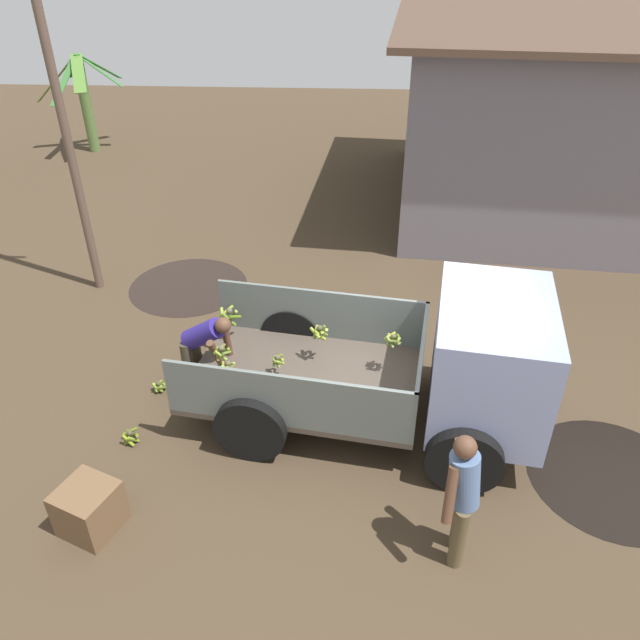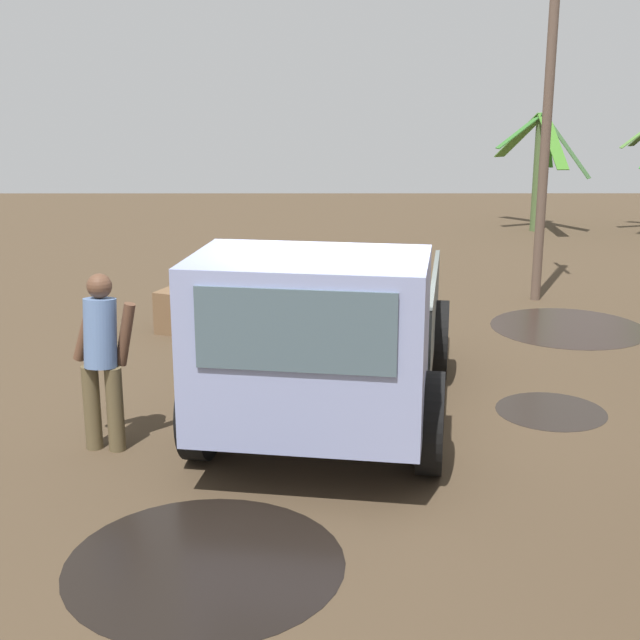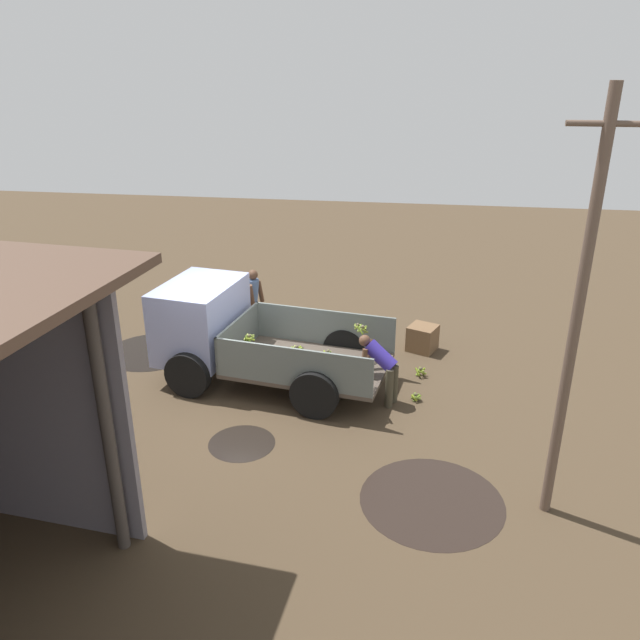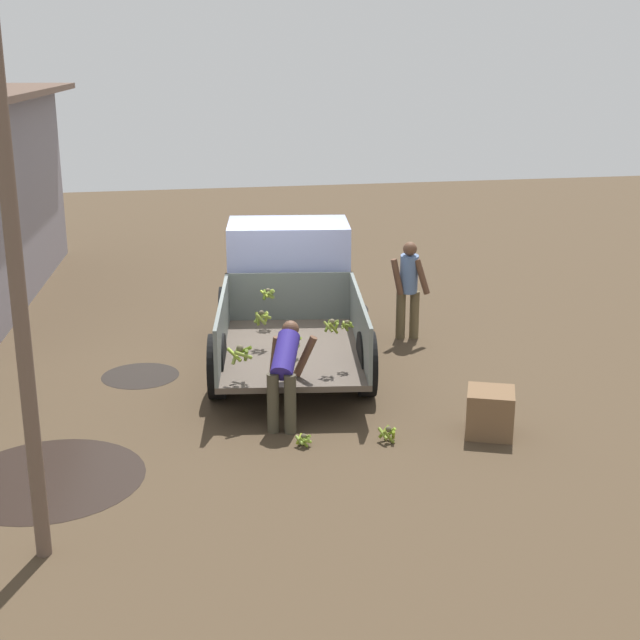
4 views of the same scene
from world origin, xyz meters
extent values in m
plane|color=#453625|center=(0.00, 0.00, 0.00)|extent=(36.00, 36.00, 0.00)
cylinder|color=black|center=(-3.67, 3.00, 0.00)|extent=(2.09, 2.09, 0.01)
cylinder|color=black|center=(2.39, -1.20, 0.00)|extent=(1.98, 1.98, 0.01)
cylinder|color=black|center=(-0.55, 1.97, 0.00)|extent=(1.12, 1.12, 0.01)
cube|color=#4D4238|center=(-1.33, -0.13, 0.49)|extent=(3.24, 2.40, 0.08)
cube|color=slate|center=(-1.19, 0.82, 0.90)|extent=(2.94, 0.51, 0.74)
cube|color=slate|center=(-1.48, -1.07, 0.90)|extent=(2.94, 0.51, 0.74)
cube|color=slate|center=(0.11, -0.35, 0.90)|extent=(0.35, 1.95, 0.74)
cube|color=#919CCB|center=(0.91, -0.48, 1.17)|extent=(1.60, 2.10, 1.46)
cube|color=#4C606B|center=(1.57, -0.58, 1.47)|extent=(0.27, 1.53, 0.64)
cylinder|color=black|center=(0.87, 0.56, 0.45)|extent=(0.91, 0.35, 0.89)
cylinder|color=black|center=(0.55, -1.45, 0.45)|extent=(0.91, 0.35, 0.89)
cylinder|color=black|center=(-1.62, 0.94, 0.45)|extent=(0.91, 0.35, 0.89)
cylinder|color=black|center=(-1.93, -1.06, 0.45)|extent=(0.91, 0.35, 0.89)
sphere|color=#4B4431|center=(-1.17, 0.26, 1.03)|extent=(0.08, 0.08, 0.08)
cylinder|color=olive|center=(-1.17, 0.20, 0.96)|extent=(0.17, 0.05, 0.16)
cylinder|color=#97A940|center=(-1.11, 0.24, 0.96)|extent=(0.10, 0.17, 0.16)
cylinder|color=#91AF3D|center=(-1.12, 0.30, 0.96)|extent=(0.13, 0.17, 0.16)
cylinder|color=olive|center=(-1.17, 0.32, 0.95)|extent=(0.16, 0.05, 0.17)
cylinder|color=olive|center=(-1.23, 0.28, 0.95)|extent=(0.09, 0.17, 0.17)
cylinder|color=olive|center=(-1.23, 0.21, 0.98)|extent=(0.17, 0.17, 0.11)
sphere|color=brown|center=(-2.33, -0.49, 1.20)|extent=(0.07, 0.07, 0.07)
cylinder|color=olive|center=(-2.26, -0.51, 1.15)|extent=(0.09, 0.18, 0.12)
cylinder|color=#5D7920|center=(-2.29, -0.44, 1.14)|extent=(0.14, 0.13, 0.14)
cylinder|color=olive|center=(-2.36, -0.43, 1.15)|extent=(0.16, 0.12, 0.13)
cylinder|color=olive|center=(-2.37, -0.50, 1.13)|extent=(0.06, 0.14, 0.16)
cylinder|color=#8AAD34|center=(-2.33, -0.55, 1.13)|extent=(0.16, 0.04, 0.15)
sphere|color=brown|center=(-2.46, 0.72, 0.96)|extent=(0.09, 0.09, 0.09)
cylinder|color=olive|center=(-2.56, 0.69, 0.91)|extent=(0.11, 0.24, 0.14)
cylinder|color=olive|center=(-2.46, 0.65, 0.87)|extent=(0.20, 0.05, 0.21)
cylinder|color=#5B781A|center=(-2.38, 0.67, 0.90)|extent=(0.16, 0.23, 0.15)
cylinder|color=olive|center=(-2.42, 0.77, 0.86)|extent=(0.17, 0.15, 0.22)
cylinder|color=#87A32B|center=(-2.52, 0.80, 0.90)|extent=(0.22, 0.18, 0.15)
sphere|color=brown|center=(-0.22, 0.03, 1.09)|extent=(0.07, 0.07, 0.07)
cylinder|color=#90A729|center=(-0.25, 0.09, 1.05)|extent=(0.16, 0.12, 0.10)
cylinder|color=olive|center=(-0.28, 0.04, 1.04)|extent=(0.05, 0.16, 0.13)
cylinder|color=olive|center=(-0.26, -0.01, 1.03)|extent=(0.13, 0.14, 0.14)
cylinder|color=olive|center=(-0.22, -0.04, 1.05)|extent=(0.17, 0.04, 0.09)
cylinder|color=olive|center=(-0.18, -0.02, 1.04)|extent=(0.15, 0.13, 0.13)
cylinder|color=olive|center=(-0.15, 0.01, 1.05)|extent=(0.08, 0.17, 0.10)
cylinder|color=olive|center=(-0.17, 0.06, 1.03)|extent=(0.11, 0.14, 0.15)
cylinder|color=olive|center=(-0.21, 0.08, 1.03)|extent=(0.15, 0.06, 0.15)
sphere|color=brown|center=(-2.21, -0.71, 1.14)|extent=(0.06, 0.06, 0.06)
cylinder|color=#9CAD49|center=(-2.19, -0.67, 1.10)|extent=(0.13, 0.08, 0.09)
cylinder|color=olive|center=(-2.24, -0.68, 1.09)|extent=(0.10, 0.10, 0.12)
cylinder|color=olive|center=(-2.26, -0.73, 1.11)|extent=(0.07, 0.14, 0.08)
cylinder|color=#7DA724|center=(-2.23, -0.77, 1.11)|extent=(0.14, 0.06, 0.08)
cylinder|color=olive|center=(-2.19, -0.74, 1.09)|extent=(0.10, 0.09, 0.12)
cylinder|color=olive|center=(-2.16, -0.71, 1.10)|extent=(0.05, 0.13, 0.09)
sphere|color=brown|center=(-1.70, -0.11, 0.81)|extent=(0.07, 0.07, 0.07)
cylinder|color=olive|center=(-1.74, -0.11, 0.75)|extent=(0.05, 0.13, 0.13)
cylinder|color=olive|center=(-1.71, -0.15, 0.74)|extent=(0.12, 0.07, 0.14)
cylinder|color=#7EA62A|center=(-1.66, -0.15, 0.76)|extent=(0.13, 0.12, 0.12)
cylinder|color=#97B02C|center=(-1.65, -0.09, 0.76)|extent=(0.08, 0.14, 0.12)
cylinder|color=olive|center=(-1.71, -0.05, 0.77)|extent=(0.15, 0.06, 0.09)
cube|color=slate|center=(4.79, 10.35, 1.87)|extent=(8.16, 0.86, 3.73)
cube|color=brown|center=(4.49, 7.16, 3.79)|extent=(9.63, 8.12, 0.12)
cylinder|color=#3F3833|center=(0.89, 10.52, 1.87)|extent=(0.16, 0.16, 3.73)
cylinder|color=#3F3833|center=(0.34, 4.52, 1.87)|extent=(0.16, 0.16, 3.73)
cylinder|color=brown|center=(-5.26, 2.92, 2.85)|extent=(0.14, 0.14, 5.71)
cylinder|color=#5A773C|center=(-8.02, 10.33, 1.24)|extent=(0.29, 0.29, 2.49)
cube|color=#397335|center=(-7.52, 10.43, 2.12)|extent=(1.05, 0.38, 0.86)
cube|color=#2C8429|center=(-7.67, 10.81, 2.14)|extent=(0.89, 1.10, 0.81)
cube|color=#2F6421|center=(-8.29, 10.74, 2.16)|extent=(0.76, 0.97, 0.76)
cube|color=#567335|center=(-8.66, 10.32, 1.93)|extent=(1.30, 0.25, 1.23)
cube|color=#3E7F3A|center=(-8.22, 9.80, 2.01)|extent=(0.61, 1.15, 1.08)
cube|color=#4E782F|center=(-7.77, 9.67, 2.21)|extent=(0.77, 1.44, 0.68)
cylinder|color=brown|center=(0.37, -2.46, 0.40)|extent=(0.18, 0.18, 0.79)
cylinder|color=brown|center=(0.41, -2.24, 0.40)|extent=(0.18, 0.18, 0.79)
cylinder|color=#5772A0|center=(0.35, -2.35, 1.10)|extent=(0.41, 0.36, 0.65)
sphere|color=brown|center=(0.31, -2.34, 1.52)|extent=(0.22, 0.22, 0.22)
cylinder|color=brown|center=(0.20, -2.52, 1.08)|extent=(0.15, 0.29, 0.59)
cylinder|color=brown|center=(0.30, -2.13, 1.07)|extent=(0.14, 0.24, 0.59)
cylinder|color=#413B2C|center=(-2.91, 0.38, 0.38)|extent=(0.19, 0.19, 0.76)
cylinder|color=#413B2C|center=(-2.99, 0.18, 0.38)|extent=(0.19, 0.19, 0.76)
cylinder|color=navy|center=(-2.72, 0.19, 0.93)|extent=(0.71, 0.50, 0.57)
sphere|color=brown|center=(-2.41, 0.07, 1.16)|extent=(0.21, 0.21, 0.21)
cylinder|color=brown|center=(-2.43, 0.28, 0.79)|extent=(0.15, 0.19, 0.57)
cylinder|color=brown|center=(-2.50, -0.10, 0.82)|extent=(0.21, 0.33, 0.55)
sphere|color=#4E4733|center=(-3.49, -0.93, 0.17)|extent=(0.07, 0.07, 0.07)
cylinder|color=olive|center=(-3.51, -0.99, 0.09)|extent=(0.17, 0.08, 0.17)
cylinder|color=#83A72E|center=(-3.45, -0.97, 0.09)|extent=(0.12, 0.15, 0.17)
cylinder|color=olive|center=(-3.43, -0.90, 0.11)|extent=(0.13, 0.18, 0.14)
cylinder|color=olive|center=(-3.51, -0.86, 0.12)|extent=(0.20, 0.09, 0.11)
cylinder|color=olive|center=(-3.54, -0.92, 0.09)|extent=(0.07, 0.15, 0.18)
sphere|color=#4D4532|center=(-3.41, 0.09, 0.13)|extent=(0.07, 0.07, 0.07)
cylinder|color=#83AC32|center=(-3.45, 0.06, 0.09)|extent=(0.12, 0.14, 0.10)
cylinder|color=olive|center=(-3.41, 0.04, 0.08)|extent=(0.14, 0.04, 0.12)
cylinder|color=olive|center=(-3.36, 0.06, 0.09)|extent=(0.11, 0.14, 0.11)
cylinder|color=olive|center=(-3.37, 0.10, 0.07)|extent=(0.05, 0.12, 0.14)
cylinder|color=#8FA525|center=(-3.38, 0.14, 0.08)|extent=(0.14, 0.12, 0.11)
cylinder|color=olive|center=(-3.44, 0.15, 0.09)|extent=(0.15, 0.10, 0.09)
cylinder|color=#5B751D|center=(-3.45, 0.10, 0.07)|extent=(0.06, 0.13, 0.14)
cube|color=brown|center=(-3.51, -2.21, 0.28)|extent=(0.74, 0.74, 0.57)
camera|label=1|loc=(-0.81, -6.53, 5.64)|focal=35.00mm
camera|label=2|loc=(7.96, -0.40, 3.31)|focal=50.00mm
camera|label=3|loc=(-3.19, 10.51, 5.87)|focal=35.00mm
camera|label=4|loc=(-12.99, 1.87, 4.50)|focal=50.00mm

